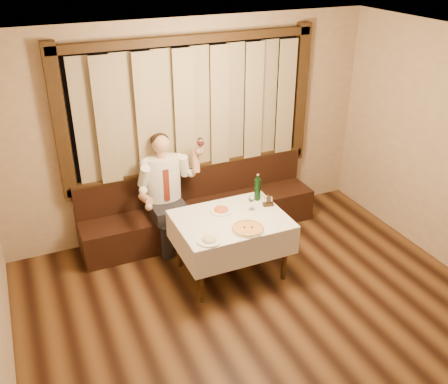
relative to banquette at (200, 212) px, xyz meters
name	(u,v)px	position (x,y,z in m)	size (l,w,h in m)	color
room	(263,186)	(0.00, -1.75, 1.19)	(5.01, 6.01, 2.81)	black
banquette	(200,212)	(0.00, 0.00, 0.00)	(3.20, 0.61, 0.94)	black
dining_table	(231,226)	(0.00, -1.02, 0.34)	(1.27, 0.97, 0.76)	black
pizza	(248,229)	(0.06, -1.33, 0.46)	(0.37, 0.37, 0.04)	white
pasta_red	(221,208)	(-0.04, -0.83, 0.48)	(0.28, 0.28, 0.10)	white
pasta_cream	(209,238)	(-0.41, -1.37, 0.48)	(0.27, 0.27, 0.09)	white
green_bottle	(257,189)	(0.48, -0.74, 0.59)	(0.07, 0.07, 0.34)	#0E4216
table_wine_glass	(251,199)	(0.30, -0.94, 0.59)	(0.07, 0.07, 0.20)	white
cruet_caddy	(268,202)	(0.53, -0.93, 0.49)	(0.13, 0.09, 0.13)	black
seated_man	(166,184)	(-0.48, -0.09, 0.55)	(0.85, 0.63, 1.50)	black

